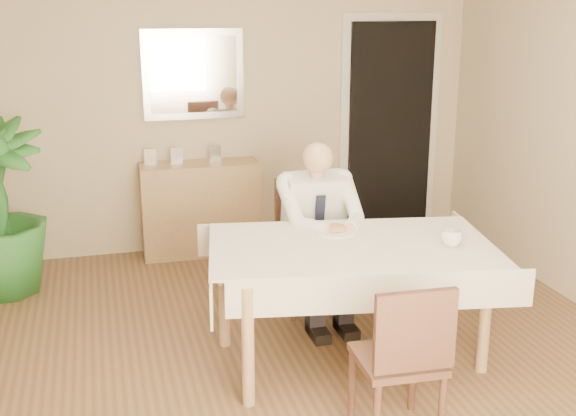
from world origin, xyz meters
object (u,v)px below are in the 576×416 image
object	(u,v)px
seated_man	(321,225)
dining_table	(351,258)
chair_near	(404,354)
coffee_mug	(451,238)
chair_far	(309,235)
sideboard	(201,209)

from	to	relation	value
seated_man	dining_table	bearing A→B (deg)	-90.00
chair_near	coffee_mug	size ratio (longest dim) A/B	6.98
dining_table	chair_near	distance (m)	0.92
chair_near	coffee_mug	distance (m)	1.00
chair_near	seated_man	xyz separation A→B (m)	(0.04, 1.49, 0.21)
chair_far	seated_man	size ratio (longest dim) A/B	0.75
sideboard	chair_near	bearing A→B (deg)	-78.98
dining_table	chair_far	bearing A→B (deg)	99.55
chair_far	coffee_mug	bearing A→B (deg)	-58.45
chair_far	sideboard	bearing A→B (deg)	118.49
chair_far	sideboard	size ratio (longest dim) A/B	0.92
dining_table	seated_man	distance (m)	0.59
chair_far	chair_near	bearing A→B (deg)	-87.81
chair_near	dining_table	bearing A→B (deg)	89.67
dining_table	chair_far	world-z (taller)	chair_far
dining_table	chair_near	xyz separation A→B (m)	(-0.04, -0.90, -0.18)
dining_table	chair_near	size ratio (longest dim) A/B	2.18
dining_table	coffee_mug	bearing A→B (deg)	-8.02
seated_man	sideboard	bearing A→B (deg)	110.78
chair_far	chair_near	distance (m)	1.79
seated_man	sideboard	size ratio (longest dim) A/B	1.23
chair_far	coffee_mug	size ratio (longest dim) A/B	7.53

